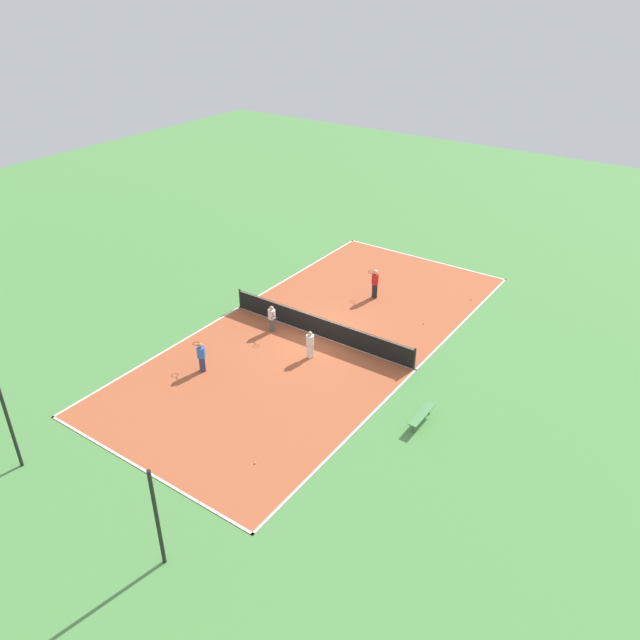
# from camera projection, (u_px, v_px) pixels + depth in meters

# --- Properties ---
(ground_plane) EXTENTS (80.00, 80.00, 0.00)m
(ground_plane) POSITION_uv_depth(u_px,v_px,m) (320.00, 336.00, 30.10)
(ground_plane) COLOR #518E47
(court_surface) EXTENTS (10.39, 22.41, 0.02)m
(court_surface) POSITION_uv_depth(u_px,v_px,m) (320.00, 336.00, 30.10)
(court_surface) COLOR #B75633
(court_surface) RESTS_ON ground_plane
(tennis_net) EXTENTS (10.19, 0.10, 1.08)m
(tennis_net) POSITION_uv_depth(u_px,v_px,m) (320.00, 326.00, 29.82)
(tennis_net) COLOR black
(tennis_net) RESTS_ON court_surface
(bench) EXTENTS (0.36, 1.69, 0.45)m
(bench) POSITION_uv_depth(u_px,v_px,m) (422.00, 415.00, 24.16)
(bench) COLOR #4C8C4C
(bench) RESTS_ON ground_plane
(player_coach_red) EXTENTS (0.95, 0.82, 1.64)m
(player_coach_red) POSITION_uv_depth(u_px,v_px,m) (375.00, 282.00, 33.14)
(player_coach_red) COLOR black
(player_coach_red) RESTS_ON court_surface
(player_near_white) EXTENTS (0.46, 0.46, 1.35)m
(player_near_white) POSITION_uv_depth(u_px,v_px,m) (310.00, 343.00, 28.07)
(player_near_white) COLOR white
(player_near_white) RESTS_ON court_surface
(player_near_blue) EXTENTS (0.98, 0.71, 1.40)m
(player_near_blue) POSITION_uv_depth(u_px,v_px,m) (201.00, 355.00, 27.12)
(player_near_blue) COLOR navy
(player_near_blue) RESTS_ON court_surface
(player_far_white) EXTENTS (0.94, 0.84, 1.36)m
(player_far_white) POSITION_uv_depth(u_px,v_px,m) (272.00, 317.00, 30.14)
(player_far_white) COLOR #4C4C51
(player_far_white) RESTS_ON court_surface
(tennis_ball_far_baseline) EXTENTS (0.07, 0.07, 0.07)m
(tennis_ball_far_baseline) POSITION_uv_depth(u_px,v_px,m) (255.00, 463.00, 22.31)
(tennis_ball_far_baseline) COLOR #CCE033
(tennis_ball_far_baseline) RESTS_ON court_surface
(tennis_ball_near_net) EXTENTS (0.07, 0.07, 0.07)m
(tennis_ball_near_net) POSITION_uv_depth(u_px,v_px,m) (257.00, 316.00, 31.73)
(tennis_ball_near_net) COLOR #CCE033
(tennis_ball_near_net) RESTS_ON court_surface
(tennis_ball_left_sideline) EXTENTS (0.07, 0.07, 0.07)m
(tennis_ball_left_sideline) POSITION_uv_depth(u_px,v_px,m) (424.00, 323.00, 31.08)
(tennis_ball_left_sideline) COLOR #CCE033
(tennis_ball_left_sideline) RESTS_ON court_surface
(tennis_ball_right_alley) EXTENTS (0.07, 0.07, 0.07)m
(tennis_ball_right_alley) POSITION_uv_depth(u_px,v_px,m) (471.00, 299.00, 33.35)
(tennis_ball_right_alley) COLOR #CCE033
(tennis_ball_right_alley) RESTS_ON court_surface
(fence_post_back_left) EXTENTS (0.12, 0.12, 3.63)m
(fence_post_back_left) POSITION_uv_depth(u_px,v_px,m) (157.00, 518.00, 17.77)
(fence_post_back_left) COLOR black
(fence_post_back_left) RESTS_ON ground_plane
(fence_post_back_right) EXTENTS (0.12, 0.12, 3.63)m
(fence_post_back_right) POSITION_uv_depth(u_px,v_px,m) (10.00, 425.00, 21.39)
(fence_post_back_right) COLOR black
(fence_post_back_right) RESTS_ON ground_plane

